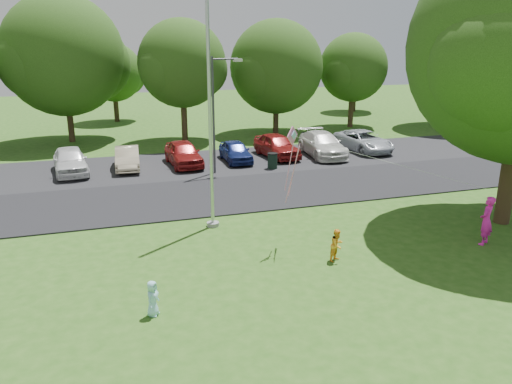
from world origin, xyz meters
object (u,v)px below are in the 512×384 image
object	(u,v)px
trash_can	(272,161)
woman	(486,221)
child_yellow	(337,245)
flagpole	(210,124)
kite	(297,148)
street_lamp	(218,105)
child_blue	(153,298)

from	to	relation	value
trash_can	woman	world-z (taller)	woman
child_yellow	flagpole	bearing A→B (deg)	96.63
kite	street_lamp	bearing A→B (deg)	54.47
flagpole	child_blue	world-z (taller)	flagpole
child_yellow	child_blue	distance (m)	6.61
child_yellow	kite	distance (m)	3.61
child_blue	flagpole	bearing A→B (deg)	4.68
trash_can	child_yellow	xyz separation A→B (m)	(-2.03, -12.50, 0.09)
street_lamp	kite	world-z (taller)	street_lamp
child_blue	kite	world-z (taller)	kite
flagpole	trash_can	distance (m)	10.30
woman	child_yellow	world-z (taller)	woman
flagpole	trash_can	xyz separation A→B (m)	(5.35, 8.00, -3.68)
kite	trash_can	bearing A→B (deg)	37.97
child_blue	kite	size ratio (longest dim) A/B	0.14
flagpole	child_yellow	xyz separation A→B (m)	(3.32, -4.50, -3.60)
trash_can	kite	distance (m)	11.65
woman	child_blue	bearing A→B (deg)	-25.63
trash_can	kite	xyz separation A→B (m)	(-2.91, -10.82, 3.16)
street_lamp	woman	bearing A→B (deg)	-71.18
woman	kite	xyz separation A→B (m)	(-6.73, 2.00, 2.72)
trash_can	child_blue	bearing A→B (deg)	-120.65
woman	child_blue	distance (m)	12.32
trash_can	woman	xyz separation A→B (m)	(3.81, -12.82, 0.44)
child_yellow	child_blue	bearing A→B (deg)	165.19
street_lamp	kite	distance (m)	10.87
flagpole	trash_can	world-z (taller)	flagpole
woman	kite	distance (m)	7.52
trash_can	flagpole	bearing A→B (deg)	-123.77
child_yellow	child_blue	world-z (taller)	child_yellow
trash_can	child_yellow	size ratio (longest dim) A/B	0.84
flagpole	child_blue	distance (m)	7.83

